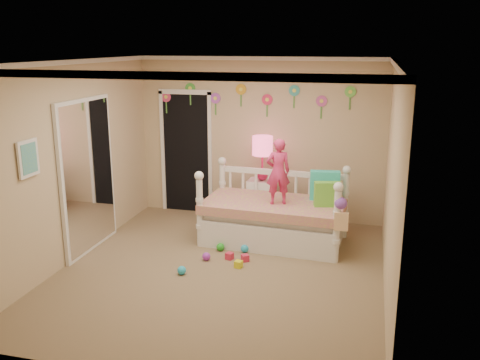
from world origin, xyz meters
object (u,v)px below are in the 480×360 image
(child, at_px, (278,172))
(table_lamp, at_px, (262,151))
(nightstand, at_px, (262,202))
(daybed, at_px, (274,205))

(child, height_order, table_lamp, child)
(nightstand, distance_m, table_lamp, 0.82)
(daybed, bearing_deg, child, -53.08)
(table_lamp, bearing_deg, child, -64.23)
(child, xyz_separation_m, table_lamp, (-0.40, 0.82, 0.10))
(child, bearing_deg, table_lamp, -84.06)
(daybed, relative_size, nightstand, 2.82)
(daybed, xyz_separation_m, nightstand, (-0.33, 0.72, -0.19))
(nightstand, bearing_deg, child, -62.09)
(child, distance_m, table_lamp, 0.92)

